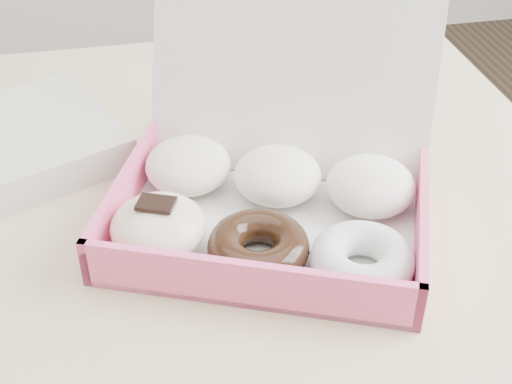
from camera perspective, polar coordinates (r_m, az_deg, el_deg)
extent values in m
cube|color=tan|center=(0.90, -13.00, -0.57)|extent=(1.20, 0.80, 0.04)
cylinder|color=tan|center=(1.49, 10.33, -1.66)|extent=(0.05, 0.05, 0.71)
cube|color=white|center=(0.79, 0.99, -2.90)|extent=(0.40, 0.36, 0.01)
cube|color=#FF5B8F|center=(0.69, -0.76, -7.43)|extent=(0.31, 0.14, 0.06)
cube|color=white|center=(0.87, 2.40, 3.20)|extent=(0.31, 0.14, 0.06)
cube|color=#FF5B8F|center=(0.81, -10.38, -0.12)|extent=(0.10, 0.23, 0.06)
cube|color=#FF5B8F|center=(0.77, 13.05, -2.87)|extent=(0.10, 0.23, 0.06)
cube|color=white|center=(0.85, 2.83, 9.50)|extent=(0.35, 0.22, 0.23)
ellipsoid|color=white|center=(0.84, -5.44, 2.13)|extent=(0.13, 0.13, 0.06)
ellipsoid|color=white|center=(0.82, 1.74, 1.34)|extent=(0.13, 0.13, 0.06)
ellipsoid|color=white|center=(0.81, 9.16, 0.50)|extent=(0.13, 0.13, 0.06)
ellipsoid|color=beige|center=(0.75, -7.81, -2.77)|extent=(0.13, 0.13, 0.06)
cube|color=black|center=(0.73, -8.00, -0.92)|extent=(0.05, 0.04, 0.00)
torus|color=black|center=(0.73, 0.20, -4.39)|extent=(0.14, 0.14, 0.04)
torus|color=white|center=(0.73, 8.50, -5.39)|extent=(0.14, 0.14, 0.04)
cube|color=silver|center=(0.94, -19.79, 3.23)|extent=(0.34, 0.31, 0.04)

